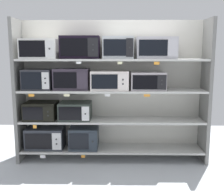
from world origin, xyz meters
TOP-DOWN VIEW (x-y plane):
  - ground at (0.00, -1.00)m, footprint 6.75×6.00m
  - back_panel at (0.00, 0.24)m, footprint 2.95×0.04m
  - upright_left at (-1.40, 0.00)m, footprint 0.05×0.44m
  - upright_right at (1.40, 0.00)m, footprint 0.05×0.44m
  - shelf_0 at (0.00, 0.00)m, footprint 2.75×0.44m
  - microwave_0 at (-1.03, -0.00)m, footprint 0.57×0.37m
  - microwave_1 at (-0.43, -0.00)m, footprint 0.43×0.39m
  - price_tag_0 at (-1.02, -0.22)m, footprint 0.08×0.00m
  - price_tag_1 at (-0.42, -0.22)m, footprint 0.06×0.00m
  - shelf_1 at (0.00, 0.00)m, footprint 2.75×0.44m
  - microwave_2 at (-1.08, -0.00)m, footprint 0.47×0.42m
  - microwave_3 at (-0.56, -0.00)m, footprint 0.47×0.41m
  - price_tag_2 at (-1.12, -0.22)m, footprint 0.05×0.00m
  - shelf_2 at (0.00, 0.00)m, footprint 2.75×0.44m
  - microwave_4 at (-1.10, -0.00)m, footprint 0.42×0.38m
  - microwave_5 at (-0.60, -0.00)m, footprint 0.51×0.34m
  - microwave_6 at (-0.03, -0.00)m, footprint 0.55×0.42m
  - microwave_7 at (0.53, -0.00)m, footprint 0.51×0.39m
  - price_tag_3 at (-1.15, -0.22)m, footprint 0.08×0.00m
  - price_tag_4 at (-0.64, -0.22)m, footprint 0.08×0.00m
  - price_tag_5 at (-0.06, -0.22)m, footprint 0.07×0.00m
  - price_tag_6 at (0.50, -0.22)m, footprint 0.09×0.00m
  - shelf_3 at (0.00, 0.00)m, footprint 2.75×0.44m
  - microwave_8 at (-1.05, -0.00)m, footprint 0.52×0.44m
  - microwave_9 at (-0.46, -0.00)m, footprint 0.57×0.36m
  - microwave_10 at (0.09, -0.00)m, footprint 0.44×0.39m
  - microwave_11 at (0.64, -0.00)m, footprint 0.57×0.39m
  - price_tag_7 at (-0.46, -0.22)m, footprint 0.07×0.00m
  - price_tag_8 at (0.11, -0.22)m, footprint 0.07×0.00m
  - price_tag_9 at (0.62, -0.22)m, footprint 0.08×0.00m

SIDE VIEW (x-z plane):
  - ground at x=0.00m, z-range -0.02..0.00m
  - price_tag_0 at x=-1.02m, z-range 0.10..0.15m
  - price_tag_1 at x=-0.42m, z-range 0.11..0.15m
  - shelf_0 at x=0.00m, z-range 0.15..0.18m
  - microwave_0 at x=-1.03m, z-range 0.18..0.50m
  - microwave_1 at x=-0.43m, z-range 0.18..0.51m
  - price_tag_2 at x=-1.12m, z-range 0.56..0.60m
  - shelf_1 at x=0.00m, z-range 0.61..0.64m
  - microwave_3 at x=-0.56m, z-range 0.64..0.90m
  - microwave_2 at x=-1.08m, z-range 0.64..0.90m
  - price_tag_3 at x=-1.15m, z-range 1.02..1.06m
  - price_tag_6 at x=0.50m, z-range 1.03..1.06m
  - price_tag_4 at x=-0.64m, z-range 1.03..1.06m
  - price_tag_5 at x=-0.06m, z-range 1.03..1.06m
  - back_panel at x=0.00m, z-range 0.00..2.13m
  - upright_left at x=-1.40m, z-range 0.00..2.13m
  - upright_right at x=1.40m, z-range 0.00..2.13m
  - shelf_2 at x=0.00m, z-range 1.07..1.10m
  - microwave_7 at x=0.53m, z-range 1.10..1.36m
  - microwave_6 at x=-0.03m, z-range 1.10..1.38m
  - microwave_4 at x=-1.10m, z-range 1.10..1.40m
  - microwave_5 at x=-0.60m, z-range 1.10..1.41m
  - price_tag_9 at x=0.62m, z-range 1.48..1.52m
  - price_tag_8 at x=0.11m, z-range 1.48..1.52m
  - price_tag_7 at x=-0.46m, z-range 1.49..1.52m
  - shelf_3 at x=0.00m, z-range 1.52..1.55m
  - microwave_8 at x=-1.05m, z-range 1.55..1.84m
  - microwave_11 at x=0.64m, z-range 1.55..1.87m
  - microwave_10 at x=0.09m, z-range 1.55..1.87m
  - microwave_9 at x=-0.46m, z-range 1.55..1.88m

